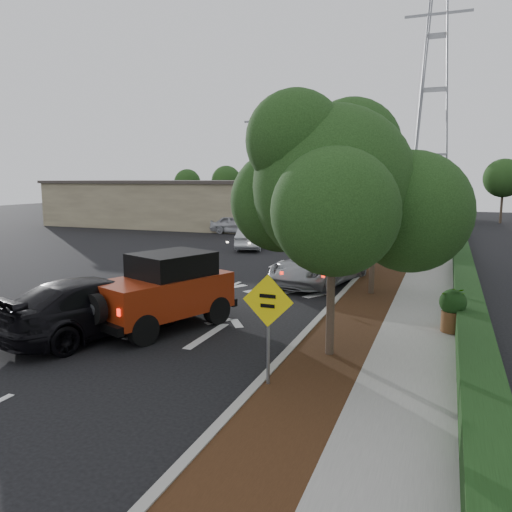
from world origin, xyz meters
The scene contains 19 objects.
ground centered at (0.00, 0.00, 0.00)m, with size 120.00×120.00×0.00m, color black.
curb centered at (4.60, 12.00, 0.07)m, with size 0.20×70.00×0.15m, color #9E9B93.
planting_strip centered at (5.60, 12.00, 0.06)m, with size 1.80×70.00×0.12m, color black.
sidewalk centered at (7.50, 12.00, 0.06)m, with size 2.00×70.00×0.12m, color gray.
hedge centered at (8.90, 12.00, 0.40)m, with size 0.80×70.00×0.80m, color black.
commercial_building centered at (-16.00, 30.00, 2.00)m, with size 22.00×12.00×4.00m, color #7D7056.
transmission_tower centered at (6.00, 48.00, 0.00)m, with size 7.00×4.00×28.00m, color slate, non-canonical shape.
street_tree_near centered at (5.60, -0.50, 0.00)m, with size 3.80×3.80×5.92m, color black, non-canonical shape.
street_tree_mid centered at (5.60, 6.50, 0.00)m, with size 3.20×3.20×5.32m, color black, non-canonical shape.
street_tree_far centered at (5.60, 13.00, 0.00)m, with size 3.40×3.40×5.62m, color black, non-canonical shape.
light_pole_a centered at (-6.50, 26.00, 0.00)m, with size 2.00×0.22×9.00m, color slate, non-canonical shape.
light_pole_b centered at (-7.50, 38.00, 0.00)m, with size 2.00×0.22×9.00m, color slate, non-canonical shape.
red_jeep centered at (0.57, 0.41, 1.13)m, with size 3.23×4.54×2.22m.
silver_suv_ahead centered at (3.20, 8.08, 0.76)m, with size 2.52×5.46×1.52m, color #94979B.
black_suv_oncoming centered at (-1.00, -0.93, 0.81)m, with size 2.28×5.61×1.63m, color black.
silver_sedan_oncoming centered at (-3.25, 16.76, 0.69)m, with size 1.46×4.20×1.38m, color #B7BABF.
parked_suv centered at (-7.55, 24.37, 0.73)m, with size 1.72×4.28×1.46m, color #B7B9C0.
speed_hump_sign centered at (4.80, -2.77, 1.62)m, with size 1.10×0.09×2.34m.
terracotta_planter centered at (8.40, 2.47, 0.86)m, with size 0.73×0.73×1.28m.
Camera 1 is at (8.13, -12.10, 4.38)m, focal length 35.00 mm.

